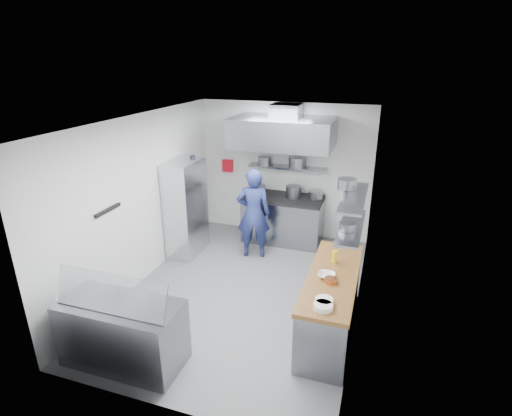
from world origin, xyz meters
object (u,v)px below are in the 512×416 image
(display_case, at_px, (123,333))
(wire_rack, at_px, (186,208))
(gas_range, at_px, (283,220))
(chef, at_px, (253,214))

(display_case, bearing_deg, wire_rack, 102.15)
(wire_rack, bearing_deg, gas_range, 34.57)
(gas_range, height_order, wire_rack, wire_rack)
(chef, xyz_separation_m, wire_rack, (-1.26, -0.27, 0.05))
(gas_range, height_order, chef, chef)
(display_case, bearing_deg, chef, 79.14)
(gas_range, bearing_deg, chef, -113.28)
(display_case, bearing_deg, gas_range, 76.44)
(chef, relative_size, wire_rack, 0.94)
(chef, distance_m, display_case, 3.34)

